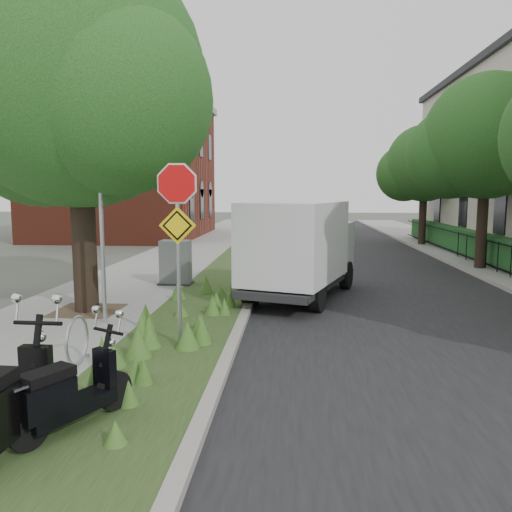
% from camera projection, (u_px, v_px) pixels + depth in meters
% --- Properties ---
extents(ground, '(120.00, 120.00, 0.00)m').
position_uv_depth(ground, '(258.00, 364.00, 7.98)').
color(ground, '#4C5147').
rests_on(ground, ground).
extents(sidewalk_near, '(3.50, 60.00, 0.12)m').
position_uv_depth(sidewalk_near, '(162.00, 266.00, 18.19)').
color(sidewalk_near, gray).
rests_on(sidewalk_near, ground).
extents(verge, '(2.00, 60.00, 0.12)m').
position_uv_depth(verge, '(237.00, 267.00, 17.98)').
color(verge, '#2A3F1B').
rests_on(verge, ground).
extents(kerb_near, '(0.20, 60.00, 0.13)m').
position_uv_depth(kerb_near, '(264.00, 267.00, 17.90)').
color(kerb_near, '#9E9991').
rests_on(kerb_near, ground).
extents(road, '(7.00, 60.00, 0.01)m').
position_uv_depth(road, '(363.00, 270.00, 17.64)').
color(road, black).
rests_on(road, ground).
extents(kerb_far, '(0.20, 60.00, 0.13)m').
position_uv_depth(kerb_far, '(465.00, 269.00, 17.37)').
color(kerb_far, '#9E9991').
rests_on(kerb_far, ground).
extents(street_tree_main, '(6.21, 5.54, 7.66)m').
position_uv_depth(street_tree_main, '(75.00, 93.00, 10.51)').
color(street_tree_main, black).
rests_on(street_tree_main, ground).
extents(bare_post, '(0.08, 0.08, 4.00)m').
position_uv_depth(bare_post, '(102.00, 223.00, 9.74)').
color(bare_post, '#A5A8AD').
rests_on(bare_post, ground).
extents(bike_hoop, '(0.06, 0.78, 0.77)m').
position_uv_depth(bike_hoop, '(77.00, 341.00, 7.53)').
color(bike_hoop, '#A5A8AD').
rests_on(bike_hoop, ground).
extents(sign_assembly, '(0.94, 0.08, 3.22)m').
position_uv_depth(sign_assembly, '(177.00, 216.00, 8.37)').
color(sign_assembly, '#A5A8AD').
rests_on(sign_assembly, ground).
extents(fence_far, '(0.04, 24.00, 1.00)m').
position_uv_depth(fence_far, '(486.00, 252.00, 17.24)').
color(fence_far, black).
rests_on(fence_far, ground).
extents(hedge_far, '(1.00, 24.00, 1.10)m').
position_uv_depth(hedge_far, '(507.00, 252.00, 17.19)').
color(hedge_far, '#1B4E1E').
rests_on(hedge_far, footpath_far).
extents(brick_building, '(9.40, 10.40, 8.30)m').
position_uv_depth(brick_building, '(127.00, 167.00, 29.92)').
color(brick_building, maroon).
rests_on(brick_building, ground).
extents(far_tree_b, '(4.83, 4.31, 6.56)m').
position_uv_depth(far_tree_b, '(484.00, 143.00, 16.84)').
color(far_tree_b, black).
rests_on(far_tree_b, ground).
extents(far_tree_c, '(4.37, 3.89, 5.93)m').
position_uv_depth(far_tree_c, '(423.00, 167.00, 24.80)').
color(far_tree_c, black).
rests_on(far_tree_c, ground).
extents(scooter_far, '(0.88, 1.47, 0.77)m').
position_uv_depth(scooter_far, '(60.00, 401.00, 5.36)').
color(scooter_far, black).
rests_on(scooter_far, ground).
extents(box_truck, '(3.16, 5.01, 2.12)m').
position_uv_depth(box_truck, '(301.00, 245.00, 12.71)').
color(box_truck, '#262628').
rests_on(box_truck, ground).
extents(utility_cabinet, '(0.95, 0.64, 1.25)m').
position_uv_depth(utility_cabinet, '(176.00, 263.00, 14.19)').
color(utility_cabinet, '#262628').
rests_on(utility_cabinet, ground).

